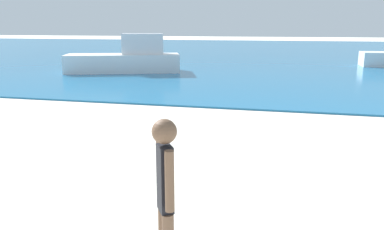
% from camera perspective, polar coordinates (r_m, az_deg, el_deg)
% --- Properties ---
extents(water, '(160.00, 60.00, 0.06)m').
position_cam_1_polar(water, '(42.07, 11.20, 9.24)').
color(water, '#1E6B9E').
rests_on(water, ground).
extents(person_standing, '(0.26, 0.36, 1.76)m').
position_cam_1_polar(person_standing, '(3.75, -3.94, -11.97)').
color(person_standing, brown).
rests_on(person_standing, ground).
extents(boat_near, '(6.55, 3.95, 2.12)m').
position_cam_1_polar(boat_near, '(22.17, -9.51, 8.16)').
color(boat_near, white).
rests_on(boat_near, water).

